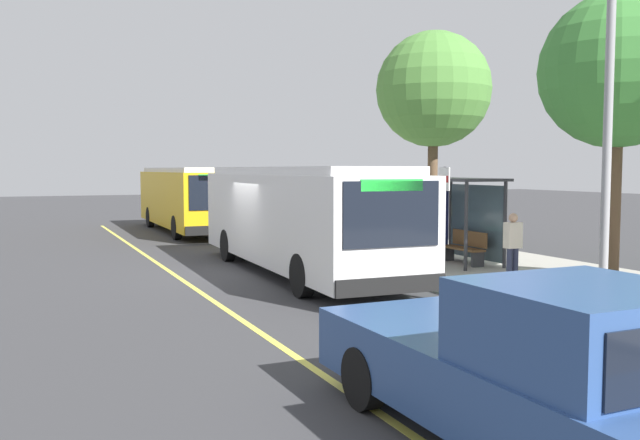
{
  "coord_description": "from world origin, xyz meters",
  "views": [
    {
      "loc": [
        18.28,
        -6.05,
        2.9
      ],
      "look_at": [
        2.47,
        0.94,
        1.6
      ],
      "focal_mm": 38.39,
      "sensor_mm": 36.0,
      "label": 1
    }
  ],
  "objects": [
    {
      "name": "ground_plane",
      "position": [
        0.0,
        0.0,
        0.0
      ],
      "size": [
        120.0,
        120.0,
        0.0
      ],
      "primitive_type": "plane",
      "color": "#38383A"
    },
    {
      "name": "sidewalk_curb",
      "position": [
        0.0,
        6.0,
        0.07
      ],
      "size": [
        44.0,
        6.4,
        0.15
      ],
      "primitive_type": "cube",
      "color": "#A8A399",
      "rests_on": "ground_plane"
    },
    {
      "name": "lane_stripe_center",
      "position": [
        0.0,
        -2.2,
        0.0
      ],
      "size": [
        36.0,
        0.14,
        0.01
      ],
      "primitive_type": "cube",
      "color": "#E0D64C",
      "rests_on": "ground_plane"
    },
    {
      "name": "transit_bus_main",
      "position": [
        0.87,
        1.01,
        1.62
      ],
      "size": [
        10.95,
        2.88,
        2.95
      ],
      "color": "white",
      "rests_on": "ground_plane"
    },
    {
      "name": "transit_bus_second",
      "position": [
        -12.82,
        1.04,
        1.62
      ],
      "size": [
        10.88,
        2.72,
        2.95
      ],
      "color": "gold",
      "rests_on": "ground_plane"
    },
    {
      "name": "pickup_truck",
      "position": [
        12.96,
        -1.38,
        0.86
      ],
      "size": [
        5.43,
        2.1,
        1.85
      ],
      "color": "#2D4C84",
      "rests_on": "ground_plane"
    },
    {
      "name": "bus_shelter",
      "position": [
        1.66,
        5.75,
        1.92
      ],
      "size": [
        2.9,
        1.6,
        2.48
      ],
      "color": "#333338",
      "rests_on": "sidewalk_curb"
    },
    {
      "name": "waiting_bench",
      "position": [
        1.98,
        5.75,
        0.63
      ],
      "size": [
        1.6,
        0.48,
        0.95
      ],
      "color": "brown",
      "rests_on": "sidewalk_curb"
    },
    {
      "name": "route_sign_post",
      "position": [
        4.35,
        3.41,
        1.96
      ],
      "size": [
        0.44,
        0.08,
        2.8
      ],
      "color": "#333338",
      "rests_on": "sidewalk_curb"
    },
    {
      "name": "pedestrian_commuter",
      "position": [
        5.25,
        4.77,
        1.12
      ],
      "size": [
        0.24,
        0.4,
        1.69
      ],
      "color": "#282D47",
      "rests_on": "sidewalk_curb"
    },
    {
      "name": "street_tree_near_shelter",
      "position": [
        5.73,
        7.46,
        5.27
      ],
      "size": [
        3.8,
        3.8,
        7.05
      ],
      "color": "brown",
      "rests_on": "sidewalk_curb"
    },
    {
      "name": "street_tree_upstreet",
      "position": [
        -2.65,
        7.65,
        5.71
      ],
      "size": [
        4.11,
        4.11,
        7.64
      ],
      "color": "brown",
      "rests_on": "sidewalk_curb"
    },
    {
      "name": "utility_pole",
      "position": [
        9.05,
        3.7,
        3.35
      ],
      "size": [
        0.16,
        0.16,
        6.4
      ],
      "primitive_type": "cylinder",
      "color": "gray",
      "rests_on": "sidewalk_curb"
    }
  ]
}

